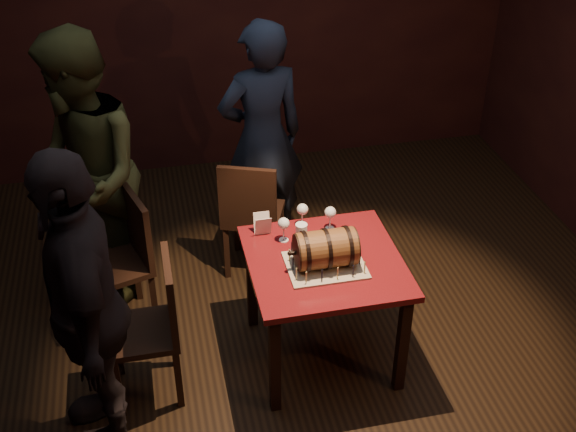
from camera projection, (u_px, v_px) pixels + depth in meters
The scene contains 16 objects.
room_shell at pixel (289, 153), 3.96m from camera, with size 5.04×5.04×2.80m.
pub_table at pixel (324, 274), 4.29m from camera, with size 0.90×0.90×0.75m.
cake_board at pixel (325, 265), 4.17m from camera, with size 0.45×0.35×0.01m, color #AFA38D.
barrel_cake at pixel (326, 249), 4.11m from camera, with size 0.40×0.24×0.24m.
birthday_candles at pixel (326, 259), 4.15m from camera, with size 0.40×0.30×0.09m.
wine_glass_left at pixel (284, 224), 4.33m from camera, with size 0.07×0.07×0.16m.
wine_glass_mid at pixel (302, 210), 4.46m from camera, with size 0.07×0.07×0.16m.
wine_glass_right at pixel (330, 213), 4.43m from camera, with size 0.07×0.07×0.16m.
pint_of_ale at pixel (301, 235), 4.31m from camera, with size 0.07×0.07×0.15m.
menu_card at pixel (262, 225), 4.42m from camera, with size 0.10×0.05×0.13m, color white, non-canonical shape.
chair_back at pixel (251, 212), 5.07m from camera, with size 0.52×0.52×0.93m.
chair_left_rear at pixel (127, 254), 4.65m from camera, with size 0.50×0.50×0.93m.
chair_left_front at pixel (155, 321), 4.12m from camera, with size 0.40×0.40×0.93m.
person_back at pixel (262, 138), 5.23m from camera, with size 0.65×0.42×1.77m, color #192133.
person_left_rear at pixel (85, 177), 4.63m from camera, with size 0.93×0.72×1.91m, color #373B1D.
person_left_front at pixel (85, 306), 3.65m from camera, with size 1.06×0.44×1.80m, color black.
Camera 1 is at (-0.75, -3.42, 3.29)m, focal length 45.00 mm.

